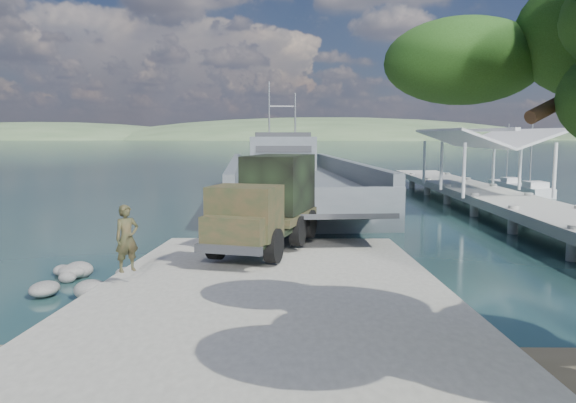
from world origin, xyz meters
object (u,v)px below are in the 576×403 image
object	(u,v)px
military_truck	(269,202)
soldier	(127,252)
landing_craft	(291,188)
pier	(486,185)
sailboat_near	(530,191)
sailboat_far	(507,185)

from	to	relation	value
military_truck	soldier	world-z (taller)	military_truck
landing_craft	pier	bearing A→B (deg)	-29.42
sailboat_near	landing_craft	bearing A→B (deg)	-171.73
sailboat_far	soldier	bearing A→B (deg)	-126.84
pier	landing_craft	size ratio (longest dim) A/B	1.23
military_truck	sailboat_near	xyz separation A→B (m)	(19.94, 23.55, -1.87)
military_truck	soldier	distance (m)	6.90
sailboat_far	military_truck	bearing A→B (deg)	-126.91
pier	military_truck	xyz separation A→B (m)	(-13.35, -14.58, 0.65)
military_truck	sailboat_far	world-z (taller)	sailboat_far
pier	sailboat_far	world-z (taller)	sailboat_far
soldier	sailboat_far	size ratio (longest dim) A/B	0.32
sailboat_near	military_truck	bearing A→B (deg)	-131.53
pier	soldier	bearing A→B (deg)	-130.30
military_truck	sailboat_far	bearing A→B (deg)	71.13
landing_craft	soldier	size ratio (longest dim) A/B	18.39
landing_craft	sailboat_far	world-z (taller)	landing_craft
soldier	sailboat_far	world-z (taller)	sailboat_far
pier	sailboat_far	size ratio (longest dim) A/B	7.30
military_truck	sailboat_far	size ratio (longest dim) A/B	1.31
pier	military_truck	world-z (taller)	pier
military_truck	landing_craft	bearing A→B (deg)	103.62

